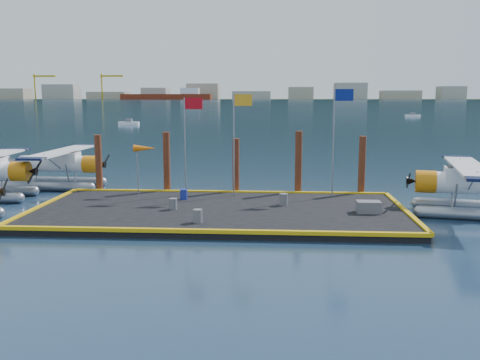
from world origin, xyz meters
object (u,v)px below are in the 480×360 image
object	(u,v)px
seaplane_c	(57,166)
piling_3	(298,165)
piling_1	(167,164)
piling_2	(236,168)
crate	(368,207)
windsock	(145,149)
drum_5	(184,194)
flagpole_red	(188,131)
piling_4	(362,168)
drum_0	(173,204)
piling_0	(99,165)
seaplane_d	(475,187)
flagpole_blue	(337,127)
drum_3	(198,216)
drum_2	(284,199)
flagpole_yellow	(237,129)

from	to	relation	value
seaplane_c	piling_3	xyz separation A→B (m)	(16.91, -2.61, 0.59)
piling_1	piling_2	world-z (taller)	piling_1
crate	windsock	bearing A→B (deg)	161.41
windsock	piling_3	xyz separation A→B (m)	(9.53, 1.60, -1.08)
drum_5	flagpole_red	distance (m)	3.94
windsock	piling_4	bearing A→B (deg)	6.75
drum_0	piling_0	bearing A→B (deg)	135.82
seaplane_d	flagpole_red	distance (m)	16.71
windsock	piling_2	bearing A→B (deg)	16.15
crate	flagpole_blue	bearing A→B (deg)	106.14
seaplane_d	piling_0	xyz separation A→B (m)	(-22.43, 4.45, 0.40)
flagpole_red	piling_2	world-z (taller)	flagpole_red
crate	windsock	world-z (taller)	windsock
drum_3	flagpole_blue	world-z (taller)	flagpole_blue
piling_1	drum_3	bearing A→B (deg)	-69.45
seaplane_d	drum_2	size ratio (longest dim) A/B	15.44
drum_0	flagpole_red	world-z (taller)	flagpole_red
piling_4	seaplane_d	bearing A→B (deg)	-39.32
drum_2	flagpole_blue	xyz separation A→B (m)	(3.18, 2.74, 3.95)
seaplane_d	flagpole_red	bearing A→B (deg)	90.72
flagpole_blue	drum_2	bearing A→B (deg)	-139.30
seaplane_d	drum_2	xyz separation A→B (m)	(-10.42, 0.11, -0.86)
drum_0	flagpole_blue	bearing A→B (deg)	24.87
crate	piling_4	distance (m)	6.13
piling_4	flagpole_red	bearing A→B (deg)	-171.57
windsock	crate	bearing A→B (deg)	-18.59
piling_0	piling_3	size ratio (longest dim) A/B	0.93
seaplane_c	drum_2	bearing A→B (deg)	67.97
drum_5	piling_0	size ratio (longest dim) A/B	0.15
flagpole_blue	windsock	size ratio (longest dim) A/B	2.08
piling_2	drum_0	bearing A→B (deg)	-116.96
drum_3	piling_3	world-z (taller)	piling_3
flagpole_blue	flagpole_yellow	bearing A→B (deg)	180.00
flagpole_yellow	drum_2	bearing A→B (deg)	-44.20
drum_5	piling_2	size ratio (longest dim) A/B	0.16
piling_2	drum_3	bearing A→B (deg)	-97.86
piling_3	drum_3	bearing A→B (deg)	-120.71
piling_2	flagpole_red	bearing A→B (deg)	-150.20
seaplane_d	piling_1	world-z (taller)	piling_1
seaplane_c	drum_2	distance (m)	17.39
drum_0	drum_3	bearing A→B (deg)	-58.81
seaplane_c	drum_2	size ratio (longest dim) A/B	14.94
seaplane_c	piling_2	world-z (taller)	piling_2
drum_0	flagpole_red	bearing A→B (deg)	87.52
drum_0	drum_2	bearing A→B (deg)	14.21
seaplane_d	piling_2	distance (m)	14.16
drum_3	windsock	bearing A→B (deg)	121.03
piling_1	piling_4	bearing A→B (deg)	0.00
drum_0	drum_3	distance (m)	3.41
seaplane_d	crate	world-z (taller)	seaplane_d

